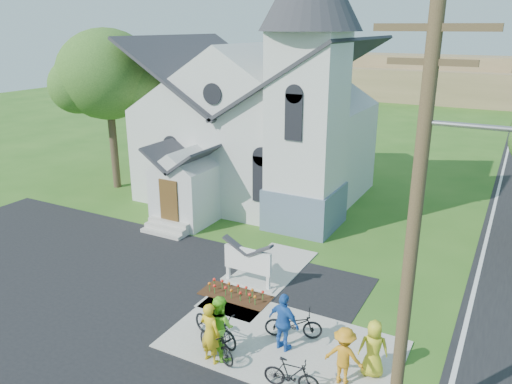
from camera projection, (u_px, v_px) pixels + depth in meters
The scene contains 18 objects.
ground at pixel (231, 340), 15.42m from camera, with size 120.00×120.00×0.00m, color #2F5F1B.
parking_lot at pixel (24, 312), 16.89m from camera, with size 20.00×16.00×0.02m, color black.
sidewalk at pixel (282, 344), 15.16m from camera, with size 7.00×4.00×0.05m, color #A4A094.
church at pixel (262, 104), 26.64m from camera, with size 12.35×12.00×13.00m.
church_sign at pixel (248, 261), 18.31m from camera, with size 2.20×0.40×1.70m.
flower_bed at pixel (236, 296), 17.87m from camera, with size 2.60×1.10×0.07m, color #331A0D.
utility_pole at pixel (417, 225), 10.05m from camera, with size 3.45×0.28×10.00m.
tree_lot_corner at pixel (107, 75), 27.96m from camera, with size 5.60×5.60×9.15m.
distant_hills at pixel (494, 87), 60.28m from camera, with size 61.00×10.00×5.60m.
cyclist_0 at pixel (210, 333), 14.09m from camera, with size 0.68×0.45×1.86m, color gold.
bike_0 at pixel (215, 326), 15.15m from camera, with size 0.67×1.93×1.01m, color black.
cyclist_1 at pixel (220, 326), 14.35m from camera, with size 0.94×0.73×1.93m, color #7AE12A.
bike_1 at pixel (216, 343), 14.35m from camera, with size 0.46×1.62×0.97m, color black.
cyclist_2 at pixel (284, 322), 14.61m from camera, with size 1.07×0.45×1.83m, color blue.
bike_2 at pixel (293, 324), 15.33m from camera, with size 0.62×1.78×0.93m, color black.
cyclist_3 at pixel (344, 356), 13.27m from camera, with size 1.07×0.62×1.66m, color orange.
bike_3 at pixel (291, 375), 13.10m from camera, with size 0.43×1.53×0.92m, color black.
cyclist_4 at pixel (373, 348), 13.57m from camera, with size 0.81×0.53×1.66m, color gold.
Camera 1 is at (6.91, -11.24, 9.23)m, focal length 35.00 mm.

